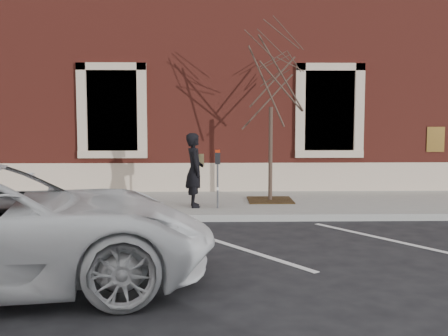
{
  "coord_description": "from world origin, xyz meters",
  "views": [
    {
      "loc": [
        -0.32,
        -12.05,
        2.38
      ],
      "look_at": [
        0.0,
        0.6,
        1.1
      ],
      "focal_mm": 45.0,
      "sensor_mm": 36.0,
      "label": 1
    }
  ],
  "objects": [
    {
      "name": "building_civic",
      "position": [
        0.0,
        7.74,
        4.0
      ],
      "size": [
        40.0,
        8.62,
        8.0
      ],
      "color": "maroon",
      "rests_on": "ground"
    },
    {
      "name": "tree_grate",
      "position": [
        1.19,
        1.82,
        0.16
      ],
      "size": [
        1.11,
        1.11,
        0.03
      ],
      "primitive_type": "cube",
      "color": "#3B2812",
      "rests_on": "sidewalk_near"
    },
    {
      "name": "man",
      "position": [
        -0.68,
        0.96,
        1.02
      ],
      "size": [
        0.51,
        0.69,
        1.73
      ],
      "primitive_type": "imported",
      "rotation": [
        0.0,
        0.0,
        1.72
      ],
      "color": "black",
      "rests_on": "sidewalk_near"
    },
    {
      "name": "sapling",
      "position": [
        1.19,
        1.82,
        3.12
      ],
      "size": [
        2.55,
        2.55,
        4.25
      ],
      "color": "#433229",
      "rests_on": "sidewalk_near"
    },
    {
      "name": "parking_stripes",
      "position": [
        0.0,
        -2.2,
        0.0
      ],
      "size": [
        28.0,
        4.4,
        0.01
      ],
      "primitive_type": null,
      "color": "silver",
      "rests_on": "ground"
    },
    {
      "name": "parking_meter",
      "position": [
        -0.14,
        0.75,
        1.09
      ],
      "size": [
        0.12,
        0.09,
        1.35
      ],
      "rotation": [
        0.0,
        0.0,
        0.07
      ],
      "color": "#595B60",
      "rests_on": "sidewalk_near"
    },
    {
      "name": "curb_near",
      "position": [
        0.0,
        -0.05,
        0.07
      ],
      "size": [
        40.0,
        0.12,
        0.15
      ],
      "primitive_type": "cube",
      "color": "#9E9E99",
      "rests_on": "ground"
    },
    {
      "name": "sidewalk_near",
      "position": [
        0.0,
        1.75,
        0.07
      ],
      "size": [
        40.0,
        3.5,
        0.15
      ],
      "primitive_type": "cube",
      "color": "#AEACA3",
      "rests_on": "ground"
    },
    {
      "name": "ground",
      "position": [
        0.0,
        0.0,
        0.0
      ],
      "size": [
        120.0,
        120.0,
        0.0
      ],
      "primitive_type": "plane",
      "color": "#28282B",
      "rests_on": "ground"
    }
  ]
}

